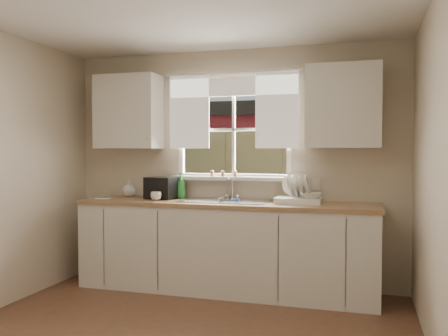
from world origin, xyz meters
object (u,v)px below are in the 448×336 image
(soap_bottle_a, at_px, (181,186))
(cup, at_px, (156,196))
(dish_rack, at_px, (298,196))
(black_appliance, at_px, (163,188))

(soap_bottle_a, relative_size, cup, 2.27)
(dish_rack, height_order, cup, dish_rack)
(dish_rack, distance_m, soap_bottle_a, 1.28)
(dish_rack, relative_size, soap_bottle_a, 1.70)
(soap_bottle_a, bearing_deg, black_appliance, -151.15)
(dish_rack, distance_m, cup, 1.45)
(soap_bottle_a, bearing_deg, dish_rack, 2.74)
(cup, bearing_deg, black_appliance, 79.74)
(dish_rack, height_order, soap_bottle_a, dish_rack)
(dish_rack, xyz_separation_m, soap_bottle_a, (-1.28, 0.12, 0.06))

